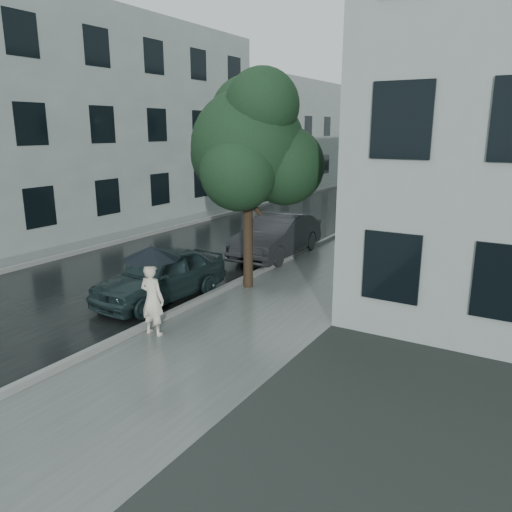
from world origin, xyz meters
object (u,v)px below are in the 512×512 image
Objects in this scene: pedestrian at (152,299)px; street_tree at (250,145)px; car_far at (277,235)px; lamp_post at (361,164)px; car_near at (161,275)px.

pedestrian is 5.21m from street_tree.
street_tree is at bearing -75.62° from car_far.
car_far is (-0.60, -6.90, -2.14)m from lamp_post.
lamp_post is at bearing 92.21° from street_tree.
lamp_post is (-0.40, 10.36, -1.11)m from street_tree.
lamp_post is 1.11× the size of car_far.
street_tree is 10.43m from lamp_post.
lamp_post reaches higher than pedestrian.
lamp_post is at bearing -90.27° from pedestrian.
lamp_post reaches higher than car_near.
pedestrian reaches higher than car_far.
pedestrian is 0.32× the size of lamp_post.
street_tree reaches higher than car_far.
lamp_post reaches higher than car_far.
pedestrian reaches higher than car_near.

